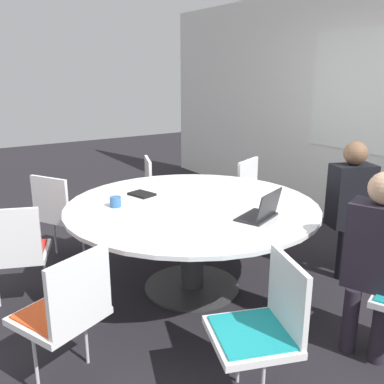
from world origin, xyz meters
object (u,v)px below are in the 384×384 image
at_px(chair_2, 258,192).
at_px(person_1, 352,199).
at_px(chair_5, 15,248).
at_px(spiral_notebook, 142,194).
at_px(chair_7, 264,322).
at_px(chair_4, 61,210).
at_px(person_0, 377,251).
at_px(laptop, 262,212).
at_px(chair_1, 368,215).
at_px(coffee_cup, 115,202).
at_px(chair_6, 66,308).
at_px(chair_3, 160,189).

bearing_deg(chair_2, person_1, 72.03).
relative_size(chair_5, spiral_notebook, 3.49).
distance_m(chair_7, person_1, 1.88).
relative_size(chair_4, person_0, 0.71).
xyz_separation_m(chair_2, laptop, (1.16, -0.99, 0.29)).
relative_size(chair_1, chair_7, 1.00).
relative_size(chair_2, person_1, 0.71).
bearing_deg(coffee_cup, chair_1, 69.52).
height_order(person_0, laptop, person_0).
relative_size(chair_2, coffee_cup, 9.63).
relative_size(chair_4, laptop, 2.26).
distance_m(chair_1, laptop, 1.37).
xyz_separation_m(chair_6, chair_7, (0.70, 0.83, 0.00)).
distance_m(chair_1, person_1, 0.32).
relative_size(person_0, spiral_notebook, 4.93).
bearing_deg(chair_3, chair_4, -61.90).
height_order(laptop, spiral_notebook, laptop).
distance_m(chair_4, chair_6, 1.80).
height_order(chair_3, laptop, laptop).
distance_m(chair_1, spiral_notebook, 2.05).
bearing_deg(chair_5, chair_6, -64.85).
xyz_separation_m(chair_5, person_1, (0.94, 2.60, 0.20)).
bearing_deg(chair_7, person_0, -71.72).
relative_size(chair_7, person_0, 0.71).
relative_size(person_1, spiral_notebook, 4.93).
bearing_deg(coffee_cup, chair_3, 137.24).
bearing_deg(spiral_notebook, person_0, 23.02).
xyz_separation_m(chair_7, laptop, (-0.73, 0.61, 0.29)).
relative_size(chair_3, coffee_cup, 9.63).
bearing_deg(chair_6, chair_3, 26.08).
height_order(person_1, coffee_cup, person_1).
bearing_deg(chair_7, laptop, -20.86).
distance_m(chair_5, person_1, 2.77).
xyz_separation_m(chair_3, chair_5, (0.86, -1.69, 0.00)).
height_order(chair_1, chair_4, same).
xyz_separation_m(chair_1, chair_2, (-1.11, -0.35, 0.00)).
height_order(chair_4, chair_6, same).
distance_m(chair_3, laptop, 1.89).
bearing_deg(chair_7, spiral_notebook, 14.30).
height_order(person_1, spiral_notebook, person_1).
height_order(chair_1, person_1, person_1).
xyz_separation_m(chair_1, chair_3, (-1.81, -1.16, 0.00)).
height_order(chair_3, person_0, person_0).
bearing_deg(chair_4, coffee_cup, -17.57).
height_order(person_1, laptop, person_1).
bearing_deg(chair_4, chair_6, -45.58).
distance_m(person_0, coffee_cup, 1.90).
bearing_deg(laptop, chair_4, -82.41).
xyz_separation_m(chair_3, chair_4, (0.16, -1.14, 0.00)).
distance_m(chair_5, coffee_cup, 0.81).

